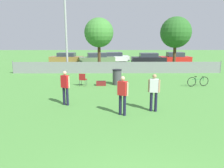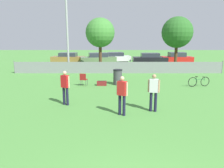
{
  "view_description": "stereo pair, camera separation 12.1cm",
  "coord_description": "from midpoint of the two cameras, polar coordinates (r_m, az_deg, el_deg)",
  "views": [
    {
      "loc": [
        -0.73,
        -2.81,
        3.33
      ],
      "look_at": [
        -0.61,
        7.99,
        1.05
      ],
      "focal_mm": 35.0,
      "sensor_mm": 36.0,
      "label": 1
    },
    {
      "loc": [
        -0.61,
        -2.81,
        3.33
      ],
      "look_at": [
        -0.61,
        7.99,
        1.05
      ],
      "focal_mm": 35.0,
      "sensor_mm": 36.0,
      "label": 2
    }
  ],
  "objects": [
    {
      "name": "player_thrower_red",
      "position": [
        9.43,
        3.02,
        -2.38
      ],
      "size": [
        0.48,
        0.38,
        1.74
      ],
      "rotation": [
        0.0,
        0.0,
        -0.53
      ],
      "color": "#191933",
      "rests_on": "ground_plane"
    },
    {
      "name": "parked_car_tan",
      "position": [
        30.53,
        -11.23,
        6.72
      ],
      "size": [
        4.53,
        2.05,
        1.39
      ],
      "rotation": [
        0.0,
        0.0,
        -0.07
      ],
      "color": "black",
      "rests_on": "ground_plane"
    },
    {
      "name": "player_receiver_white",
      "position": [
        10.1,
        11.19,
        -1.62
      ],
      "size": [
        0.53,
        0.31,
        1.74
      ],
      "rotation": [
        0.0,
        0.0,
        -0.24
      ],
      "color": "#191933",
      "rests_on": "ground_plane"
    },
    {
      "name": "parked_car_olive",
      "position": [
        28.75,
        -3.47,
        6.65
      ],
      "size": [
        4.83,
        2.57,
        1.45
      ],
      "rotation": [
        0.0,
        0.0,
        0.2
      ],
      "color": "black",
      "rests_on": "ground_plane"
    },
    {
      "name": "player_defender_red",
      "position": [
        11.13,
        -11.8,
        -0.41
      ],
      "size": [
        0.49,
        0.37,
        1.74
      ],
      "rotation": [
        0.0,
        0.0,
        -0.48
      ],
      "color": "#191933",
      "rests_on": "ground_plane"
    },
    {
      "name": "tree_near_pole",
      "position": [
        23.17,
        -2.95,
        13.21
      ],
      "size": [
        3.02,
        3.02,
        5.4
      ],
      "color": "#4C331E",
      "rests_on": "ground_plane"
    },
    {
      "name": "bicycle_sideline",
      "position": [
        16.43,
        21.97,
        0.6
      ],
      "size": [
        1.62,
        0.47,
        0.73
      ],
      "rotation": [
        0.0,
        0.0,
        0.19
      ],
      "color": "black",
      "rests_on": "ground_plane"
    },
    {
      "name": "light_pole",
      "position": [
        22.11,
        -11.64,
        18.49
      ],
      "size": [
        0.9,
        0.36,
        10.33
      ],
      "color": "#9E9EA3",
      "rests_on": "ground_plane"
    },
    {
      "name": "tree_far_right",
      "position": [
        24.28,
        16.84,
        12.75
      ],
      "size": [
        3.22,
        3.22,
        5.53
      ],
      "color": "#4C331E",
      "rests_on": "ground_plane"
    },
    {
      "name": "parked_car_dark",
      "position": [
        29.34,
        10.03,
        6.56
      ],
      "size": [
        4.47,
        1.73,
        1.42
      ],
      "rotation": [
        0.0,
        0.0,
        0.0
      ],
      "color": "black",
      "rests_on": "ground_plane"
    },
    {
      "name": "trash_bin",
      "position": [
        15.84,
        1.74,
        1.85
      ],
      "size": [
        0.67,
        0.67,
        1.12
      ],
      "color": "#3F3F44",
      "rests_on": "ground_plane"
    },
    {
      "name": "gear_bag_sideline",
      "position": [
        15.64,
        -2.45,
        0.19
      ],
      "size": [
        0.69,
        0.38,
        0.33
      ],
      "color": "maroon",
      "rests_on": "ground_plane"
    },
    {
      "name": "fence_backline",
      "position": [
        21.01,
        1.85,
        4.3
      ],
      "size": [
        20.04,
        0.07,
        1.21
      ],
      "color": "gray",
      "rests_on": "ground_plane"
    },
    {
      "name": "parked_car_white",
      "position": [
        30.79,
        1.04,
        6.97
      ],
      "size": [
        4.32,
        2.32,
        1.39
      ],
      "rotation": [
        0.0,
        0.0,
        0.12
      ],
      "color": "black",
      "rests_on": "ground_plane"
    },
    {
      "name": "parked_car_red",
      "position": [
        30.35,
        16.67,
        6.47
      ],
      "size": [
        3.98,
        1.84,
        1.51
      ],
      "rotation": [
        0.0,
        0.0,
        -0.0
      ],
      "color": "black",
      "rests_on": "ground_plane"
    },
    {
      "name": "folding_chair_sideline",
      "position": [
        15.53,
        -7.24,
        1.39
      ],
      "size": [
        0.53,
        0.53,
        0.9
      ],
      "rotation": [
        0.0,
        0.0,
        2.96
      ],
      "color": "#333338",
      "rests_on": "ground_plane"
    }
  ]
}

